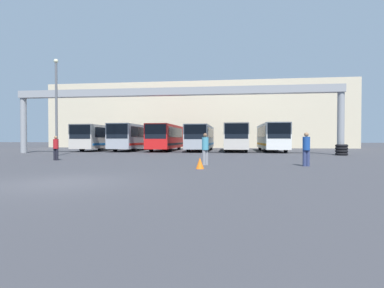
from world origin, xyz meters
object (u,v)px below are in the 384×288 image
Objects in this scene: bus_slot_2 at (166,136)px; bus_slot_3 at (201,136)px; pedestrian_near_left at (205,148)px; bus_slot_4 at (235,136)px; bus_slot_1 at (133,136)px; bus_slot_5 at (272,136)px; traffic_cone at (200,163)px; tire_stack at (342,150)px; pedestrian_near_right at (306,148)px; bus_slot_0 at (104,136)px; pedestrian_mid_right at (56,147)px; lamp_post at (56,103)px.

bus_slot_2 is 4.14m from bus_slot_3.
pedestrian_near_left is (6.28, -18.65, -0.82)m from bus_slot_2.
bus_slot_1 is at bearing -178.73° from bus_slot_4.
bus_slot_5 is 19.25× the size of traffic_cone.
pedestrian_near_left is at bearing -83.53° from bus_slot_3.
tire_stack is (4.91, -7.77, -1.30)m from bus_slot_5.
bus_slot_1 is at bearing -177.26° from bus_slot_3.
pedestrian_near_right is at bearing 141.88° from pedestrian_near_left.
bus_slot_2 is at bearing 106.66° from traffic_cone.
bus_slot_0 is at bearing 173.95° from bus_slot_2.
pedestrian_near_right reaches higher than pedestrian_mid_right.
bus_slot_0 is 20.61m from bus_slot_5.
bus_slot_3 is 4.12m from bus_slot_4.
bus_slot_4 is 19.99× the size of traffic_cone.
bus_slot_4 is at bearing 1.27° from bus_slot_1.
traffic_cone is at bearing -84.38° from bus_slot_3.
bus_slot_2 is 6.30× the size of pedestrian_mid_right.
lamp_post is at bearing -149.08° from bus_slot_5.
bus_slot_0 reaches higher than pedestrian_near_right.
pedestrian_near_right is 20.28m from lamp_post.
bus_slot_3 is 18.68m from pedestrian_mid_right.
bus_slot_5 is at bearing 43.80° from pedestrian_mid_right.
lamp_post is at bearing -84.14° from bus_slot_0.
pedestrian_near_right is (11.65, -18.68, -0.81)m from bus_slot_2.
bus_slot_3 is at bearing 95.62° from traffic_cone.
bus_slot_4 is 1.34× the size of lamp_post.
pedestrian_mid_right is at bearing -11.09° from pedestrian_near_right.
bus_slot_1 is 24.50m from pedestrian_near_right.
bus_slot_3 is (12.36, -0.42, -0.03)m from bus_slot_0.
bus_slot_3 is at bearing 62.79° from pedestrian_mid_right.
bus_slot_0 is at bearing 178.06° from bus_slot_3.
bus_slot_0 is at bearing -91.16° from pedestrian_near_left.
bus_slot_5 is 6.46× the size of pedestrian_mid_right.
pedestrian_near_right is at bearing -92.16° from bus_slot_5.
bus_slot_3 is (4.12, 0.45, -0.04)m from bus_slot_2.
bus_slot_3 is at bearing -1.94° from bus_slot_0.
bus_slot_2 is at bearing 156.13° from tire_stack.
bus_slot_4 is at bearing 177.18° from bus_slot_5.
bus_slot_0 is 7.36× the size of pedestrian_mid_right.
lamp_post is (-11.09, -11.90, 2.74)m from bus_slot_3.
bus_slot_5 is at bearing 0.61° from bus_slot_2.
pedestrian_near_right is 12.39m from tire_stack.
bus_slot_5 is (8.24, -0.32, 0.07)m from bus_slot_3.
tire_stack is at bearing -19.80° from bus_slot_1.
bus_slot_2 reaches higher than bus_slot_0.
bus_slot_2 is (8.24, -0.87, 0.01)m from bus_slot_0.
bus_slot_2 is 8.24m from bus_slot_4.
traffic_cone is (-0.08, -2.08, -0.66)m from pedestrian_near_left.
bus_slot_0 is at bearing 123.77° from traffic_cone.
traffic_cone is at bearing -95.52° from bus_slot_4.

